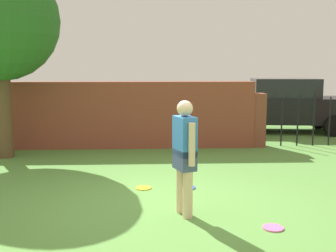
{
  "coord_description": "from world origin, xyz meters",
  "views": [
    {
      "loc": [
        -0.17,
        -5.83,
        2.06
      ],
      "look_at": [
        0.15,
        1.42,
        1.0
      ],
      "focal_mm": 42.78,
      "sensor_mm": 36.0,
      "label": 1
    }
  ],
  "objects_px": {
    "frisbee_yellow": "(143,188)",
    "frisbee_pink": "(273,228)",
    "person": "(185,153)",
    "car": "(284,105)",
    "frisbee_blue": "(188,187)"
  },
  "relations": [
    {
      "from": "frisbee_pink",
      "to": "frisbee_blue",
      "type": "bearing_deg",
      "value": 117.58
    },
    {
      "from": "car",
      "to": "frisbee_pink",
      "type": "xyz_separation_m",
      "value": [
        -2.73,
        -7.85,
        -0.85
      ]
    },
    {
      "from": "person",
      "to": "car",
      "type": "bearing_deg",
      "value": -47.91
    },
    {
      "from": "car",
      "to": "frisbee_yellow",
      "type": "bearing_deg",
      "value": -119.29
    },
    {
      "from": "frisbee_yellow",
      "to": "frisbee_pink",
      "type": "bearing_deg",
      "value": -46.8
    },
    {
      "from": "person",
      "to": "frisbee_yellow",
      "type": "xyz_separation_m",
      "value": [
        -0.6,
        1.28,
        -0.89
      ]
    },
    {
      "from": "frisbee_blue",
      "to": "frisbee_pink",
      "type": "bearing_deg",
      "value": -62.42
    },
    {
      "from": "frisbee_pink",
      "to": "frisbee_yellow",
      "type": "bearing_deg",
      "value": 133.2
    },
    {
      "from": "person",
      "to": "frisbee_yellow",
      "type": "height_order",
      "value": "person"
    },
    {
      "from": "person",
      "to": "frisbee_yellow",
      "type": "bearing_deg",
      "value": 4.89
    },
    {
      "from": "frisbee_blue",
      "to": "car",
      "type": "bearing_deg",
      "value": 58.73
    },
    {
      "from": "frisbee_yellow",
      "to": "frisbee_blue",
      "type": "distance_m",
      "value": 0.76
    },
    {
      "from": "person",
      "to": "frisbee_pink",
      "type": "bearing_deg",
      "value": -136.16
    },
    {
      "from": "frisbee_pink",
      "to": "frisbee_blue",
      "type": "distance_m",
      "value": 2.03
    },
    {
      "from": "car",
      "to": "frisbee_pink",
      "type": "distance_m",
      "value": 8.35
    }
  ]
}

